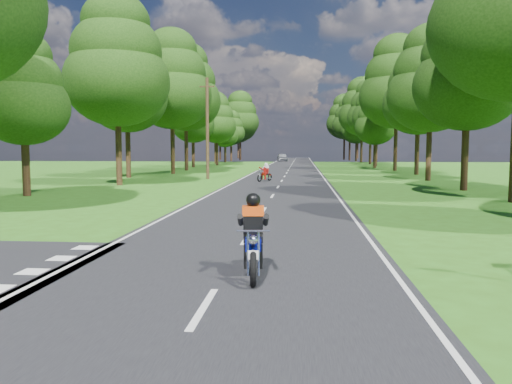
# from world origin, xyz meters

# --- Properties ---
(ground) EXTENTS (160.00, 160.00, 0.00)m
(ground) POSITION_xyz_m (0.00, 0.00, 0.00)
(ground) COLOR #2E5E15
(ground) RESTS_ON ground
(main_road) EXTENTS (7.00, 140.00, 0.02)m
(main_road) POSITION_xyz_m (0.00, 50.00, 0.01)
(main_road) COLOR black
(main_road) RESTS_ON ground
(road_markings) EXTENTS (7.40, 140.00, 0.01)m
(road_markings) POSITION_xyz_m (-0.14, 48.13, 0.02)
(road_markings) COLOR silver
(road_markings) RESTS_ON main_road
(treeline) EXTENTS (40.00, 115.35, 14.78)m
(treeline) POSITION_xyz_m (1.43, 60.06, 8.25)
(treeline) COLOR black
(treeline) RESTS_ON ground
(telegraph_pole) EXTENTS (1.20, 0.26, 8.00)m
(telegraph_pole) POSITION_xyz_m (-6.00, 28.00, 4.07)
(telegraph_pole) COLOR #382616
(telegraph_pole) RESTS_ON ground
(rider_near_blue) EXTENTS (0.81, 1.94, 1.58)m
(rider_near_blue) POSITION_xyz_m (0.57, -1.96, 0.81)
(rider_near_blue) COLOR #0C138A
(rider_near_blue) RESTS_ON main_road
(rider_far_red) EXTENTS (1.26, 1.70, 1.36)m
(rider_far_red) POSITION_xyz_m (-1.24, 25.34, 0.70)
(rider_far_red) COLOR #A01A0C
(rider_far_red) RESTS_ON main_road
(distant_car) EXTENTS (2.41, 4.74, 1.54)m
(distant_car) POSITION_xyz_m (-2.20, 83.57, 0.79)
(distant_car) COLOR #A6A8AD
(distant_car) RESTS_ON main_road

